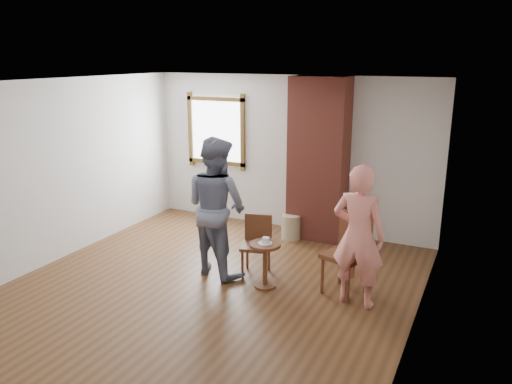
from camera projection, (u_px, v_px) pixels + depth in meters
ground at (207, 291)px, 6.36m from camera, size 5.50×5.50×0.00m
room_shell at (224, 143)px, 6.43m from camera, size 5.04×5.52×2.62m
brick_chimney at (319, 160)px, 7.93m from camera, size 0.90×0.50×2.60m
stoneware_crock at (291, 227)px, 8.13m from camera, size 0.34×0.34×0.40m
dark_pot at (215, 218)px, 8.96m from camera, size 0.16×0.16×0.14m
dining_chair_left at (257, 241)px, 6.80m from camera, size 0.46×0.46×0.81m
dining_chair_right at (349, 249)px, 6.22m from camera, size 0.60×0.60×1.01m
side_table at (265, 258)px, 6.37m from camera, size 0.40×0.40×0.60m
cake_plate at (265, 243)px, 6.32m from camera, size 0.18×0.18×0.01m
cake_slice at (266, 241)px, 6.31m from camera, size 0.08×0.07×0.06m
man at (216, 207)px, 6.67m from camera, size 1.08×0.95×1.89m
person_pink at (358, 236)px, 5.83m from camera, size 0.65×0.44×1.72m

